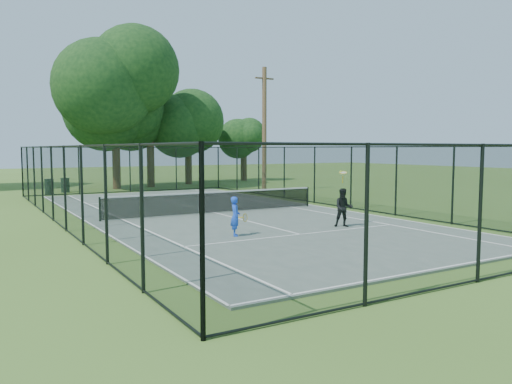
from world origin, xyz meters
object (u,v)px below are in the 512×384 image
tennis_net (216,201)px  trash_bin_left (49,187)px  player_black (344,207)px  trash_bin_right (65,185)px  player_blue (235,216)px  utility_pole (264,129)px

tennis_net → trash_bin_left: tennis_net is taller
player_black → trash_bin_right: bearing=106.2°
trash_bin_left → trash_bin_right: bearing=46.2°
player_blue → player_black: player_black is taller
trash_bin_left → player_black: 20.91m
trash_bin_right → player_blue: 20.59m
trash_bin_right → tennis_net: bearing=-75.8°
tennis_net → utility_pole: utility_pole is taller
utility_pole → player_black: 16.29m
utility_pole → player_black: utility_pole is taller
trash_bin_left → utility_pole: 14.25m
trash_bin_left → player_black: bearing=-69.8°
utility_pole → player_black: (-5.70, -14.87, -3.44)m
trash_bin_left → trash_bin_right: trash_bin_left is taller
utility_pole → player_black: size_ratio=4.09×
trash_bin_left → player_black: (7.22, -19.62, 0.26)m
trash_bin_right → player_black: 21.69m
player_black → player_blue: bearing=175.8°
trash_bin_left → trash_bin_right: 1.67m
trash_bin_left → trash_bin_right: (1.16, 1.20, -0.02)m
tennis_net → trash_bin_left: size_ratio=10.16×
utility_pole → player_blue: utility_pole is taller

